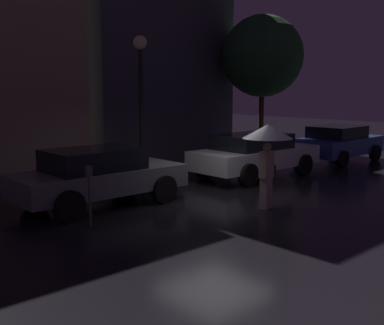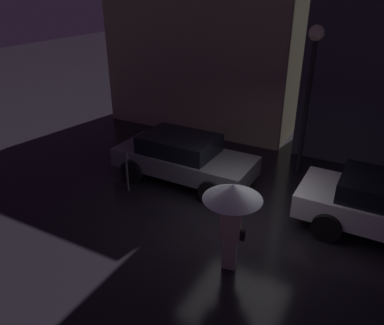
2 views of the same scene
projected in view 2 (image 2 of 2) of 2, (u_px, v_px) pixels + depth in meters
The scene contains 6 objects.
ground_plane at pixel (241, 227), 9.26m from camera, with size 60.00×60.00×0.00m, color black.
building_facade_left at pixel (205, 27), 14.58m from camera, with size 7.51×3.00×7.78m.
parked_car_grey at pixel (183, 157), 11.20m from camera, with size 4.25×1.95×1.42m.
pedestrian_with_umbrella at pixel (232, 200), 7.26m from camera, with size 1.18×1.18×2.02m.
parking_meter at pixel (127, 167), 10.55m from camera, with size 0.12×0.10×1.27m.
street_lamp_near at pixel (311, 73), 10.63m from camera, with size 0.43×0.43×4.45m.
Camera 2 is at (2.56, -7.30, 5.48)m, focal length 35.00 mm.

